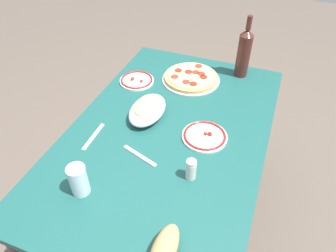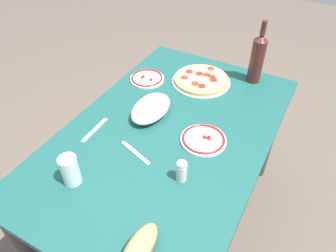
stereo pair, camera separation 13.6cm
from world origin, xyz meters
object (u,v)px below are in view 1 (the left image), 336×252
baked_pasta_dish (147,109)px  side_plate_far (137,80)px  bread_loaf (164,250)px  spice_shaker (191,169)px  side_plate_near (205,136)px  wine_bottle (244,52)px  water_glass (79,180)px  dining_table (168,149)px  pepperoni_pizza (191,78)px

baked_pasta_dish → side_plate_far: bearing=-144.9°
bread_loaf → spice_shaker: (-0.32, -0.02, 0.01)m
side_plate_near → bread_loaf: 0.55m
baked_pasta_dish → side_plate_near: baked_pasta_dish is taller
side_plate_near → wine_bottle: bearing=175.4°
bread_loaf → side_plate_far: bearing=-149.9°
wine_bottle → spice_shaker: (0.77, -0.03, -0.09)m
side_plate_near → side_plate_far: 0.53m
water_glass → bread_loaf: (0.12, 0.37, -0.03)m
bread_loaf → wine_bottle: bearing=179.2°
side_plate_near → side_plate_far: (-0.28, -0.45, 0.00)m
dining_table → pepperoni_pizza: bearing=-175.9°
bread_loaf → spice_shaker: 0.32m
baked_pasta_dish → spice_shaker: 0.40m
side_plate_far → spice_shaker: 0.69m
spice_shaker → baked_pasta_dish: bearing=-132.8°
baked_pasta_dish → side_plate_far: 0.29m
wine_bottle → spice_shaker: 0.78m
pepperoni_pizza → bread_loaf: size_ratio=1.73×
dining_table → side_plate_near: size_ratio=6.86×
water_glass → spice_shaker: size_ratio=1.41×
baked_pasta_dish → water_glass: bearing=-6.4°
baked_pasta_dish → side_plate_near: bearing=80.6°
baked_pasta_dish → spice_shaker: size_ratio=2.76×
dining_table → wine_bottle: 0.65m
baked_pasta_dish → side_plate_near: size_ratio=1.23×
wine_bottle → water_glass: 1.05m
spice_shaker → dining_table: bearing=-140.8°
wine_bottle → baked_pasta_dish: bearing=-33.3°
dining_table → baked_pasta_dish: 0.21m
pepperoni_pizza → side_plate_near: size_ratio=1.57×
wine_bottle → water_glass: (0.98, -0.38, -0.07)m
side_plate_near → spice_shaker: 0.23m
pepperoni_pizza → water_glass: 0.84m
baked_pasta_dish → bread_loaf: size_ratio=1.36×
baked_pasta_dish → wine_bottle: bearing=146.7°
side_plate_far → spice_shaker: bearing=42.1°
pepperoni_pizza → side_plate_far: (0.12, -0.26, -0.01)m
side_plate_near → bread_loaf: bearing=3.0°
pepperoni_pizza → spice_shaker: bearing=17.7°
dining_table → water_glass: (0.41, -0.18, 0.18)m
pepperoni_pizza → wine_bottle: (-0.14, 0.23, 0.12)m
pepperoni_pizza → bread_loaf: (0.95, 0.22, 0.02)m
side_plate_far → pepperoni_pizza: bearing=114.4°
side_plate_near → side_plate_far: size_ratio=1.08×
bread_loaf → spice_shaker: bearing=-176.7°
water_glass → bread_loaf: water_glass is taller
water_glass → bread_loaf: bearing=72.3°
water_glass → side_plate_far: 0.72m
baked_pasta_dish → wine_bottle: (-0.50, 0.33, 0.09)m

